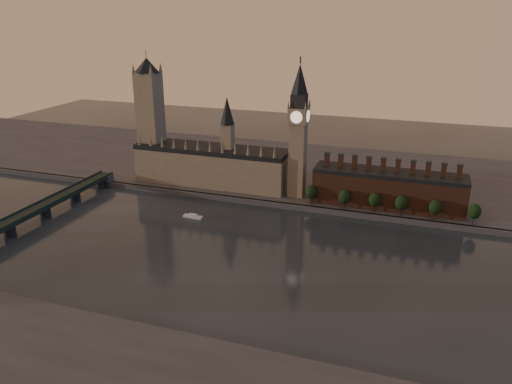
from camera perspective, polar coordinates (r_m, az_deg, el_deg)
ground at (r=305.81m, az=-2.44°, el=-7.73°), size 900.00×900.00×0.00m
north_bank at (r=462.72m, az=5.54°, el=2.35°), size 900.00×182.00×4.00m
palace_of_westminster at (r=419.15m, az=-5.03°, el=3.27°), size 130.00×30.30×74.00m
victoria_tower at (r=435.14m, az=-11.98°, el=8.63°), size 24.00×24.00×108.00m
big_ben at (r=382.03m, az=4.86°, el=7.07°), size 15.00×15.00×107.00m
chimney_block at (r=382.88m, az=14.89°, el=0.39°), size 110.00×25.00×37.00m
embankment_tree_0 at (r=377.49m, az=6.32°, el=-0.02°), size 8.60×8.60×14.88m
embankment_tree_1 at (r=371.78m, az=10.07°, el=-0.54°), size 8.60×8.60×14.88m
embankment_tree_2 at (r=370.53m, az=13.40°, el=-0.86°), size 8.60×8.60×14.88m
embankment_tree_3 at (r=369.33m, az=16.24°, el=-1.20°), size 8.60×8.60×14.88m
embankment_tree_4 at (r=368.66m, az=19.79°, el=-1.65°), size 8.60×8.60×14.88m
embankment_tree_5 at (r=370.92m, az=23.70°, el=-2.06°), size 8.60×8.60×14.88m
westminster_bridge at (r=380.70m, az=-24.95°, el=-2.67°), size 14.00×200.00×11.55m
river_boat at (r=366.38m, az=-7.22°, el=-2.78°), size 14.63×4.49×2.91m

